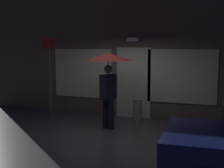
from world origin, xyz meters
name	(u,v)px	position (x,y,z in m)	size (l,w,h in m)	color
ground_plane	(108,135)	(0.00, 0.00, 0.00)	(18.00, 18.00, 0.00)	#423F44
building_facade	(135,56)	(0.00, 2.35, 1.93)	(10.70, 0.48, 3.90)	brown
person_with_umbrella	(108,67)	(-0.22, 0.57, 1.68)	(1.24, 1.24, 2.07)	black
street_sign_post	(50,71)	(-2.57, 1.46, 1.46)	(0.40, 0.07, 2.58)	#595B60
sidewalk_bollard	(137,111)	(0.30, 1.60, 0.35)	(0.25, 0.25, 0.69)	#9E998E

